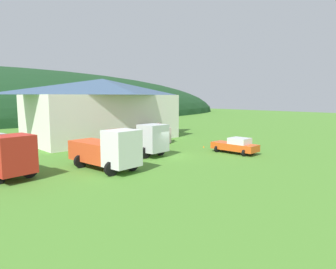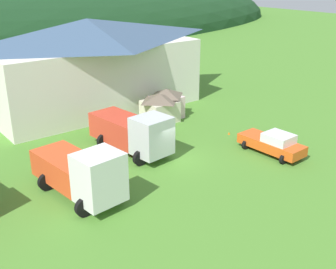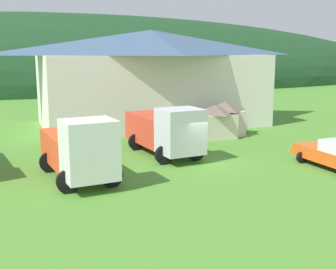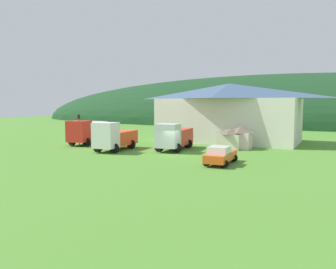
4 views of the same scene
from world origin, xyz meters
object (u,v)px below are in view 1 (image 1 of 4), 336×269
at_px(play_shed_cream, 154,134).
at_px(service_pickup_orange, 236,145).
at_px(traffic_cone_near_pickup, 204,148).
at_px(play_shed_pink, 158,132).
at_px(depot_building, 103,109).
at_px(crane_truck_red, 1,153).
at_px(heavy_rig_white, 108,150).
at_px(tow_truck_silver, 139,139).

height_order(play_shed_cream, service_pickup_orange, play_shed_cream).
relative_size(play_shed_cream, traffic_cone_near_pickup, 6.21).
bearing_deg(play_shed_cream, traffic_cone_near_pickup, -67.59).
bearing_deg(play_shed_pink, depot_building, 116.62).
height_order(crane_truck_red, service_pickup_orange, crane_truck_red).
bearing_deg(heavy_rig_white, service_pickup_orange, 72.38).
xyz_separation_m(tow_truck_silver, traffic_cone_near_pickup, (7.99, -1.79, -1.62)).
height_order(play_shed_pink, tow_truck_silver, tow_truck_silver).
bearing_deg(crane_truck_red, depot_building, 118.69).
bearing_deg(tow_truck_silver, play_shed_cream, 121.14).
bearing_deg(depot_building, tow_truck_silver, -104.33).
distance_m(play_shed_cream, crane_truck_red, 18.80).
distance_m(crane_truck_red, heavy_rig_white, 7.72).
bearing_deg(tow_truck_silver, crane_truck_red, -95.82).
bearing_deg(tow_truck_silver, play_shed_pink, 118.88).
bearing_deg(play_shed_pink, tow_truck_silver, -145.11).
height_order(play_shed_pink, heavy_rig_white, heavy_rig_white).
distance_m(play_shed_cream, tow_truck_silver, 6.94).
height_order(depot_building, crane_truck_red, depot_building).
xyz_separation_m(play_shed_cream, tow_truck_silver, (-5.53, -4.19, 0.35)).
bearing_deg(service_pickup_orange, tow_truck_silver, -131.57).
bearing_deg(play_shed_cream, play_shed_pink, 21.26).
relative_size(depot_building, crane_truck_red, 2.96).
relative_size(play_shed_cream, crane_truck_red, 0.42).
distance_m(depot_building, heavy_rig_white, 17.96).
bearing_deg(play_shed_pink, crane_truck_red, -166.50).
height_order(play_shed_pink, crane_truck_red, crane_truck_red).
bearing_deg(crane_truck_red, play_shed_pink, 95.35).
xyz_separation_m(play_shed_cream, service_pickup_orange, (2.18, -10.54, -0.45)).
bearing_deg(service_pickup_orange, play_shed_pink, -176.36).
relative_size(service_pickup_orange, traffic_cone_near_pickup, 10.70).
relative_size(heavy_rig_white, traffic_cone_near_pickup, 14.93).
bearing_deg(tow_truck_silver, heavy_rig_white, -64.88).
distance_m(play_shed_cream, heavy_rig_white, 13.83).
distance_m(depot_building, play_shed_pink, 8.53).
distance_m(tow_truck_silver, service_pickup_orange, 10.02).
distance_m(depot_building, traffic_cone_near_pickup, 15.07).
xyz_separation_m(play_shed_pink, tow_truck_silver, (-6.61, -4.61, 0.26)).
height_order(tow_truck_silver, traffic_cone_near_pickup, tow_truck_silver).
bearing_deg(traffic_cone_near_pickup, crane_truck_red, 175.21).
distance_m(play_shed_pink, crane_truck_red, 19.94).
bearing_deg(depot_building, crane_truck_red, -143.16).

